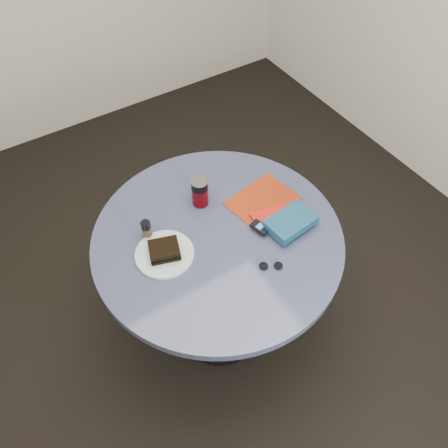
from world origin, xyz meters
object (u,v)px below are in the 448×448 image
headphones (271,266)px  mp3_player (260,227)px  plate (165,254)px  table (218,258)px  novel (291,222)px  sandwich (164,250)px  red_book (272,217)px  soda_can (200,192)px  magazine (262,201)px  pepper_grinder (147,230)px

headphones → mp3_player: bearing=68.6°
headphones → plate: bearing=140.1°
table → novel: 0.35m
sandwich → novel: size_ratio=0.71×
plate → headphones: 0.41m
mp3_player → table: bearing=154.5°
red_book → novel: bearing=-58.1°
soda_can → magazine: 0.27m
soda_can → novel: size_ratio=0.68×
soda_can → headphones: soda_can is taller
table → novel: size_ratio=5.19×
soda_can → plate: bearing=-147.5°
table → red_book: (0.23, -0.05, 0.17)m
mp3_player → headphones: 0.18m
novel → mp3_player: novel is taller
sandwich → soda_can: (0.25, 0.16, 0.03)m
plate → soda_can: 0.31m
red_book → headphones: (-0.14, -0.19, -0.00)m
soda_can → magazine: bearing=-30.8°
magazine → mp3_player: mp3_player is taller
sandwich → pepper_grinder: size_ratio=1.58×
pepper_grinder → novel: 0.57m
plate → red_book: size_ratio=1.43×
sandwich → red_book: size_ratio=0.87×
plate → pepper_grinder: 0.12m
table → sandwich: size_ratio=7.29×
pepper_grinder → magazine: pepper_grinder is taller
headphones → magazine: bearing=59.9°
pepper_grinder → mp3_player: bearing=-28.7°
table → novel: bearing=-24.9°
table → red_book: red_book is taller
magazine → headphones: 0.33m
sandwich → mp3_player: size_ratio=1.64×
mp3_player → magazine: bearing=50.4°
magazine → pepper_grinder: bearing=159.8°
magazine → novel: bearing=-96.8°
red_book → mp3_player: mp3_player is taller
soda_can → mp3_player: (0.12, -0.26, -0.04)m
plate → headphones: headphones is taller
soda_can → red_book: size_ratio=0.84×
table → magazine: 0.31m
sandwich → pepper_grinder: bearing=97.4°
sandwich → headphones: sandwich is taller
magazine → sandwich: bearing=173.5°
plate → red_book: bearing=-9.3°
plate → magazine: size_ratio=0.82×
table → plate: (-0.22, 0.02, 0.17)m
soda_can → headphones: 0.43m
magazine → headphones: bearing=-130.0°
plate → pepper_grinder: bearing=97.1°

